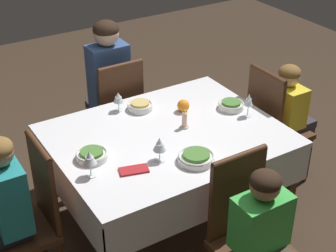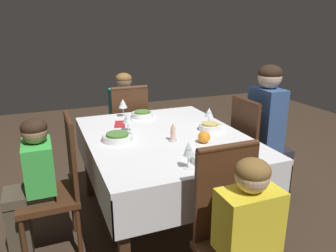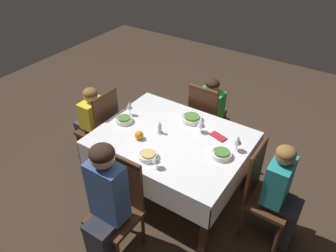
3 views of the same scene
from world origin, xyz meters
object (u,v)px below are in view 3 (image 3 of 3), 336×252
person_child_yellow (91,120)px  wine_glass_south (201,123)px  bowl_west (222,154)px  wine_glass_east (129,105)px  chair_west (263,191)px  chair_east (102,126)px  person_child_green (212,110)px  bowl_south (192,118)px  chair_north (119,204)px  wine_glass_west (238,140)px  bowl_east (124,120)px  wine_glass_north (156,159)px  orange_fruit (139,135)px  napkin_red_folded (218,137)px  person_adult_denim (105,202)px  bowl_north (148,156)px  person_child_teal (282,193)px  candle_centerpiece (160,129)px  dining_table (172,144)px  chair_south (206,118)px

person_child_yellow → wine_glass_south: 1.37m
bowl_west → wine_glass_east: size_ratio=1.16×
chair_west → chair_east: size_ratio=1.00×
person_child_green → bowl_south: 0.65m
person_child_green → chair_east: bearing=47.0°
chair_north → wine_glass_west: 1.19m
wine_glass_east → bowl_east: bearing=104.1°
chair_north → chair_west: (-0.97, -0.83, 0.00)m
wine_glass_north → wine_glass_east: 0.88m
wine_glass_north → orange_fruit: wine_glass_north is taller
bowl_east → napkin_red_folded: (-0.93, -0.30, -0.02)m
chair_north → person_adult_denim: size_ratio=0.79×
wine_glass_east → napkin_red_folded: (-0.97, -0.16, -0.11)m
wine_glass_north → orange_fruit: size_ratio=1.65×
bowl_west → wine_glass_east: wine_glass_east is taller
wine_glass_north → bowl_south: (0.11, -0.79, -0.07)m
bowl_south → bowl_east: (0.57, 0.41, 0.00)m
chair_north → wine_glass_north: 0.50m
person_child_yellow → bowl_north: bearing=72.1°
person_adult_denim → napkin_red_folded: bearing=71.4°
wine_glass_north → bowl_west: size_ratio=0.73×
chair_east → bowl_south: (-0.96, -0.37, 0.25)m
wine_glass_east → bowl_south: bearing=-156.0°
person_child_teal → candle_centerpiece: 1.26m
candle_centerpiece → person_child_yellow: bearing=0.7°
napkin_red_folded → wine_glass_east: bearing=9.7°
dining_table → bowl_north: bearing=88.1°
person_adult_denim → napkin_red_folded: size_ratio=6.68×
dining_table → chair_north: chair_north is taller
chair_south → wine_glass_east: bearing=51.5°
candle_centerpiece → napkin_red_folded: candle_centerpiece is taller
chair_west → chair_east: bearing=91.7°
dining_table → chair_south: bearing=-87.6°
person_child_teal → bowl_east: 1.68m
candle_centerpiece → wine_glass_north: bearing=121.3°
person_child_green → wine_glass_west: size_ratio=6.00×
wine_glass_east → candle_centerpiece: size_ratio=1.27×
person_adult_denim → bowl_east: 1.04m
person_child_green → napkin_red_folded: (-0.41, 0.71, 0.21)m
wine_glass_west → wine_glass_east: bearing=3.8°
bowl_south → wine_glass_east: 0.67m
chair_west → person_adult_denim: size_ratio=0.79×
chair_north → orange_fruit: 0.69m
bowl_west → orange_fruit: (0.78, 0.21, 0.02)m
dining_table → napkin_red_folded: bearing=-146.2°
bowl_west → orange_fruit: bearing=14.8°
chair_south → person_child_yellow: bearing=36.7°
chair_south → person_child_teal: bearing=146.6°
chair_east → person_child_green: size_ratio=0.99×
dining_table → bowl_east: 0.57m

